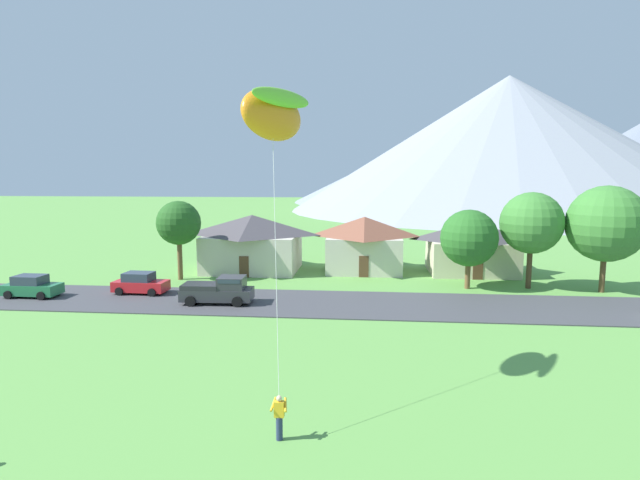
% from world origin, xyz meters
% --- Properties ---
extents(road_strip, '(160.00, 7.94, 0.08)m').
position_xyz_m(road_strip, '(0.00, 30.83, 0.04)').
color(road_strip, '#424247').
rests_on(road_strip, ground).
extents(mountain_west_ridge, '(135.13, 135.13, 33.09)m').
position_xyz_m(mountain_west_ridge, '(45.97, 172.58, 16.54)').
color(mountain_west_ridge, gray).
rests_on(mountain_west_ridge, ground).
extents(mountain_central_ridge, '(111.62, 111.62, 34.50)m').
position_xyz_m(mountain_central_ridge, '(39.49, 131.47, 17.25)').
color(mountain_central_ridge, '#8E939E').
rests_on(mountain_central_ridge, ground).
extents(mountain_east_ridge, '(70.14, 70.14, 22.10)m').
position_xyz_m(mountain_east_ridge, '(66.95, 177.95, 11.05)').
color(mountain_east_ridge, '#8E939E').
rests_on(mountain_east_ridge, ground).
extents(house_leftmost, '(9.68, 7.62, 5.54)m').
position_xyz_m(house_leftmost, '(-7.43, 43.22, 2.87)').
color(house_leftmost, beige).
rests_on(house_leftmost, ground).
extents(house_left_center, '(7.78, 6.98, 5.38)m').
position_xyz_m(house_left_center, '(3.61, 44.10, 2.78)').
color(house_left_center, beige).
rests_on(house_left_center, ground).
extents(house_right_center, '(8.58, 7.29, 4.97)m').
position_xyz_m(house_right_center, '(13.94, 44.15, 2.57)').
color(house_right_center, beige).
rests_on(house_right_center, ground).
extents(tree_near_left, '(4.73, 4.73, 6.64)m').
position_xyz_m(tree_near_left, '(12.31, 37.07, 4.26)').
color(tree_near_left, brown).
rests_on(tree_near_left, ground).
extents(tree_left_of_center, '(3.96, 3.96, 7.16)m').
position_xyz_m(tree_left_of_center, '(-12.99, 38.31, 5.14)').
color(tree_left_of_center, brown).
rests_on(tree_left_of_center, ground).
extents(tree_center, '(6.12, 6.12, 8.65)m').
position_xyz_m(tree_center, '(22.92, 36.74, 5.58)').
color(tree_center, brown).
rests_on(tree_center, ground).
extents(tree_right_of_center, '(5.11, 5.11, 8.07)m').
position_xyz_m(tree_right_of_center, '(17.44, 37.67, 5.50)').
color(tree_right_of_center, '#4C3823').
rests_on(tree_right_of_center, ground).
extents(parked_car_green_west_end, '(4.23, 2.15, 1.68)m').
position_xyz_m(parked_car_green_west_end, '(-21.95, 30.60, 0.87)').
color(parked_car_green_west_end, '#237042').
rests_on(parked_car_green_west_end, road_strip).
extents(parked_car_red_mid_west, '(4.26, 2.20, 1.68)m').
position_xyz_m(parked_car_red_mid_west, '(-14.08, 32.50, 0.87)').
color(parked_car_red_mid_west, red).
rests_on(parked_car_red_mid_west, road_strip).
extents(pickup_truck_charcoal_west_side, '(5.29, 2.51, 1.99)m').
position_xyz_m(pickup_truck_charcoal_west_side, '(-6.91, 30.06, 1.06)').
color(pickup_truck_charcoal_west_side, '#333338').
rests_on(pickup_truck_charcoal_west_side, road_strip).
extents(kite_flyer_with_kite, '(3.27, 7.49, 13.32)m').
position_xyz_m(kite_flyer_with_kite, '(-0.19, 16.69, 12.04)').
color(kite_flyer_with_kite, navy).
rests_on(kite_flyer_with_kite, ground).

